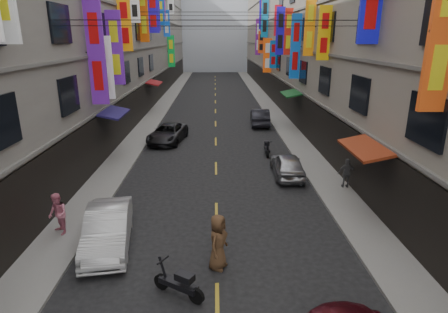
{
  "coord_description": "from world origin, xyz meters",
  "views": [
    {
      "loc": [
        -0.02,
        3.06,
        7.42
      ],
      "look_at": [
        0.18,
        11.32,
        4.78
      ],
      "focal_mm": 30.0,
      "sensor_mm": 36.0,
      "label": 1
    }
  ],
  "objects_px": {
    "scooter_crossing": "(179,284)",
    "pedestrian_lfar": "(58,214)",
    "pedestrian_rfar": "(347,173)",
    "car_left_mid": "(108,228)",
    "car_left_far": "(168,133)",
    "scooter_far_right": "(267,148)",
    "car_right_far": "(260,117)",
    "car_right_mid": "(287,165)",
    "pedestrian_crossing": "(218,242)"
  },
  "relations": [
    {
      "from": "car_right_mid",
      "to": "pedestrian_lfar",
      "type": "bearing_deg",
      "value": 33.51
    },
    {
      "from": "car_right_mid",
      "to": "car_right_far",
      "type": "distance_m",
      "value": 12.8
    },
    {
      "from": "scooter_far_right",
      "to": "pedestrian_crossing",
      "type": "bearing_deg",
      "value": 77.65
    },
    {
      "from": "scooter_crossing",
      "to": "car_right_mid",
      "type": "distance_m",
      "value": 11.32
    },
    {
      "from": "scooter_crossing",
      "to": "car_right_mid",
      "type": "relative_size",
      "value": 0.41
    },
    {
      "from": "scooter_far_right",
      "to": "pedestrian_crossing",
      "type": "height_order",
      "value": "pedestrian_crossing"
    },
    {
      "from": "scooter_crossing",
      "to": "car_left_far",
      "type": "bearing_deg",
      "value": 39.98
    },
    {
      "from": "car_right_far",
      "to": "pedestrian_rfar",
      "type": "distance_m",
      "value": 15.04
    },
    {
      "from": "scooter_crossing",
      "to": "car_left_mid",
      "type": "relative_size",
      "value": 0.36
    },
    {
      "from": "scooter_crossing",
      "to": "pedestrian_crossing",
      "type": "relative_size",
      "value": 0.82
    },
    {
      "from": "scooter_crossing",
      "to": "car_right_far",
      "type": "relative_size",
      "value": 0.36
    },
    {
      "from": "pedestrian_lfar",
      "to": "scooter_far_right",
      "type": "bearing_deg",
      "value": 95.78
    },
    {
      "from": "car_left_mid",
      "to": "car_right_far",
      "type": "bearing_deg",
      "value": 59.46
    },
    {
      "from": "scooter_far_right",
      "to": "pedestrian_crossing",
      "type": "relative_size",
      "value": 0.93
    },
    {
      "from": "car_right_far",
      "to": "car_left_mid",
      "type": "bearing_deg",
      "value": 71.54
    },
    {
      "from": "car_left_far",
      "to": "car_right_mid",
      "type": "relative_size",
      "value": 1.22
    },
    {
      "from": "scooter_crossing",
      "to": "pedestrian_rfar",
      "type": "relative_size",
      "value": 1.04
    },
    {
      "from": "car_right_mid",
      "to": "car_left_far",
      "type": "bearing_deg",
      "value": -43.35
    },
    {
      "from": "car_left_far",
      "to": "scooter_far_right",
      "type": "bearing_deg",
      "value": -16.36
    },
    {
      "from": "scooter_far_right",
      "to": "pedestrian_lfar",
      "type": "height_order",
      "value": "pedestrian_lfar"
    },
    {
      "from": "scooter_crossing",
      "to": "car_left_far",
      "type": "height_order",
      "value": "car_left_far"
    },
    {
      "from": "car_left_mid",
      "to": "car_right_far",
      "type": "height_order",
      "value": "car_right_far"
    },
    {
      "from": "car_right_far",
      "to": "pedestrian_rfar",
      "type": "relative_size",
      "value": 2.89
    },
    {
      "from": "car_left_mid",
      "to": "pedestrian_crossing",
      "type": "height_order",
      "value": "pedestrian_crossing"
    },
    {
      "from": "scooter_crossing",
      "to": "pedestrian_lfar",
      "type": "distance_m",
      "value": 6.2
    },
    {
      "from": "pedestrian_rfar",
      "to": "car_right_mid",
      "type": "bearing_deg",
      "value": -34.43
    },
    {
      "from": "car_right_far",
      "to": "pedestrian_rfar",
      "type": "bearing_deg",
      "value": 103.44
    },
    {
      "from": "car_left_far",
      "to": "pedestrian_rfar",
      "type": "xyz_separation_m",
      "value": [
        10.14,
        -9.32,
        0.22
      ]
    },
    {
      "from": "car_left_mid",
      "to": "pedestrian_crossing",
      "type": "relative_size",
      "value": 2.27
    },
    {
      "from": "pedestrian_rfar",
      "to": "car_left_far",
      "type": "bearing_deg",
      "value": -39.82
    },
    {
      "from": "scooter_crossing",
      "to": "scooter_far_right",
      "type": "xyz_separation_m",
      "value": [
        4.49,
        14.07,
        0.0
      ]
    },
    {
      "from": "pedestrian_rfar",
      "to": "pedestrian_crossing",
      "type": "distance_m",
      "value": 9.34
    },
    {
      "from": "scooter_crossing",
      "to": "pedestrian_crossing",
      "type": "bearing_deg",
      "value": -6.78
    },
    {
      "from": "pedestrian_lfar",
      "to": "car_right_far",
      "type": "bearing_deg",
      "value": 110.61
    },
    {
      "from": "scooter_crossing",
      "to": "pedestrian_lfar",
      "type": "relative_size",
      "value": 0.96
    },
    {
      "from": "car_right_far",
      "to": "pedestrian_lfar",
      "type": "relative_size",
      "value": 2.65
    },
    {
      "from": "scooter_far_right",
      "to": "pedestrian_crossing",
      "type": "distance_m",
      "value": 13.05
    },
    {
      "from": "car_left_far",
      "to": "pedestrian_lfar",
      "type": "distance_m",
      "value": 13.99
    },
    {
      "from": "car_left_mid",
      "to": "scooter_crossing",
      "type": "bearing_deg",
      "value": -54.43
    },
    {
      "from": "car_left_mid",
      "to": "pedestrian_lfar",
      "type": "bearing_deg",
      "value": 151.12
    },
    {
      "from": "pedestrian_lfar",
      "to": "pedestrian_rfar",
      "type": "height_order",
      "value": "pedestrian_lfar"
    },
    {
      "from": "car_right_far",
      "to": "pedestrian_lfar",
      "type": "bearing_deg",
      "value": 65.64
    },
    {
      "from": "scooter_crossing",
      "to": "pedestrian_rfar",
      "type": "bearing_deg",
      "value": -11.53
    },
    {
      "from": "scooter_crossing",
      "to": "car_right_far",
      "type": "bearing_deg",
      "value": 19.7
    },
    {
      "from": "scooter_crossing",
      "to": "scooter_far_right",
      "type": "distance_m",
      "value": 14.77
    },
    {
      "from": "pedestrian_rfar",
      "to": "scooter_crossing",
      "type": "bearing_deg",
      "value": 49.14
    },
    {
      "from": "pedestrian_lfar",
      "to": "pedestrian_rfar",
      "type": "distance_m",
      "value": 13.45
    },
    {
      "from": "car_right_far",
      "to": "pedestrian_crossing",
      "type": "relative_size",
      "value": 2.28
    },
    {
      "from": "scooter_crossing",
      "to": "car_left_far",
      "type": "distance_m",
      "value": 17.6
    },
    {
      "from": "scooter_crossing",
      "to": "car_left_mid",
      "type": "height_order",
      "value": "car_left_mid"
    }
  ]
}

